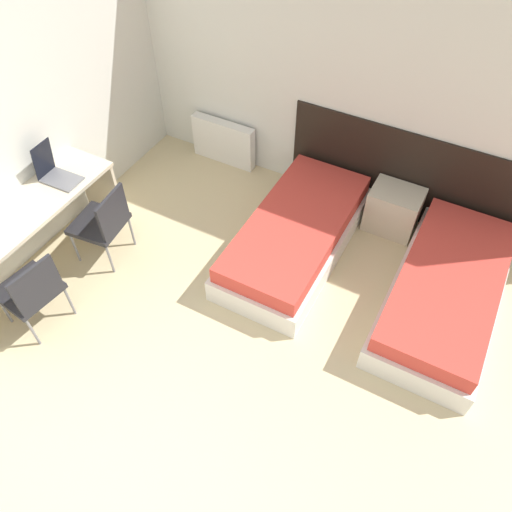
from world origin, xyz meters
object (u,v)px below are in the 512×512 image
at_px(chair_near_notebook, 31,290).
at_px(laptop, 55,172).
at_px(bed_near_door, 445,292).
at_px(chair_near_laptop, 103,221).
at_px(nightstand, 393,210).
at_px(bed_near_window, 296,235).

height_order(chair_near_notebook, laptop, laptop).
relative_size(bed_near_door, chair_near_laptop, 2.35).
bearing_deg(nightstand, chair_near_laptop, -143.92).
xyz_separation_m(bed_near_window, chair_near_laptop, (-1.61, -0.94, 0.26)).
height_order(bed_near_door, chair_near_notebook, chair_near_notebook).
xyz_separation_m(chair_near_laptop, laptop, (-0.48, 0.03, 0.39)).
bearing_deg(chair_near_laptop, laptop, 169.57).
height_order(nightstand, chair_near_laptop, chair_near_laptop).
height_order(bed_near_window, chair_near_notebook, chair_near_notebook).
bearing_deg(bed_near_door, laptop, -165.87).
distance_m(chair_near_laptop, chair_near_notebook, 0.93).
xyz_separation_m(bed_near_window, laptop, (-2.09, -0.90, 0.65)).
height_order(bed_near_window, chair_near_laptop, chair_near_laptop).
height_order(bed_near_window, nightstand, nightstand).
height_order(nightstand, laptop, laptop).
distance_m(nightstand, laptop, 3.36).
distance_m(bed_near_window, chair_near_laptop, 1.88).
distance_m(nightstand, chair_near_notebook, 3.56).
bearing_deg(bed_near_window, bed_near_door, 0.00).
distance_m(bed_near_door, laptop, 3.76).
relative_size(nightstand, laptop, 1.39).
relative_size(nightstand, chair_near_laptop, 0.62).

